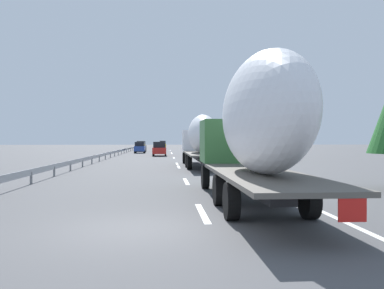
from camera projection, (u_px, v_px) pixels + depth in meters
ground_plane at (159, 157)px, 49.58m from camera, size 260.00×260.00×0.00m
lane_stripe_0 at (202, 213)px, 11.81m from camera, size 3.20×0.20×0.01m
lane_stripe_1 at (186, 181)px, 20.75m from camera, size 3.20×0.20×0.01m
lane_stripe_2 at (179, 167)px, 31.86m from camera, size 3.20×0.20×0.01m
lane_stripe_3 at (177, 164)px, 36.05m from camera, size 3.20×0.20×0.01m
lane_stripe_4 at (174, 158)px, 47.91m from camera, size 3.20×0.20×0.01m
lane_stripe_5 at (172, 153)px, 63.29m from camera, size 3.20×0.20×0.01m
lane_stripe_6 at (171, 153)px, 67.27m from camera, size 3.20×0.20×0.01m
lane_stripe_7 at (170, 150)px, 82.45m from camera, size 3.20×0.20×0.01m
edge_line_right at (199, 156)px, 54.96m from camera, size 110.00×0.20×0.01m
truck_lead at (201, 138)px, 31.69m from camera, size 14.27×2.55×4.15m
truck_trailing at (255, 126)px, 12.78m from camera, size 12.75×2.55×4.78m
car_yellow_coupe at (163, 145)px, 102.52m from camera, size 4.43×1.74×1.97m
car_blue_sedan at (140, 147)px, 65.62m from camera, size 4.08×1.75×1.86m
car_red_compact at (159, 149)px, 53.78m from camera, size 4.25×1.87×1.95m
car_black_suv at (141, 146)px, 74.45m from camera, size 4.70×1.76×1.98m
road_sign at (211, 141)px, 51.17m from camera, size 0.10×0.90×2.94m
tree_1 at (267, 124)px, 42.66m from camera, size 3.86×3.86×6.62m
tree_2 at (247, 133)px, 54.76m from camera, size 3.68×3.68×4.93m
tree_3 at (233, 133)px, 69.99m from camera, size 3.59×3.59×5.53m
guardrail_median at (115, 152)px, 52.15m from camera, size 94.00×0.10×0.76m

